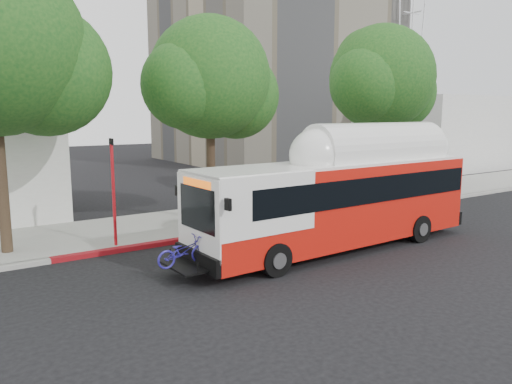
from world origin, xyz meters
TOP-DOWN VIEW (x-y plane):
  - ground at (0.00, 0.00)m, footprint 120.00×120.00m
  - sidewalk at (0.00, 6.50)m, footprint 60.00×5.00m
  - curb_strip at (0.00, 3.90)m, footprint 60.00×0.30m
  - red_curb_segment at (-3.00, 3.90)m, footprint 10.00×0.32m
  - street_tree_left at (-8.53, 5.56)m, footprint 6.67×5.80m
  - street_tree_mid at (-0.59, 6.06)m, footprint 5.75×5.00m
  - street_tree_right at (9.44, 5.86)m, footprint 6.21×5.40m
  - horizon_block at (30.00, 16.00)m, footprint 20.00×12.00m
  - transit_bus at (0.78, 0.04)m, footprint 11.87×2.78m
  - signal_pole at (-5.75, 4.29)m, footprint 0.11×0.36m

SIDE VIEW (x-z plane):
  - ground at x=0.00m, z-range 0.00..0.00m
  - sidewalk at x=0.00m, z-range 0.00..0.15m
  - curb_strip at x=0.00m, z-range 0.00..0.15m
  - red_curb_segment at x=-3.00m, z-range 0.00..0.16m
  - transit_bus at x=0.78m, z-range -0.11..3.38m
  - signal_pole at x=-5.75m, z-range 0.05..3.90m
  - horizon_block at x=30.00m, z-range 0.00..6.00m
  - street_tree_mid at x=-0.59m, z-range 1.60..10.22m
  - street_tree_right at x=9.44m, z-range 1.67..10.85m
  - street_tree_left at x=-8.53m, z-range 1.73..11.47m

